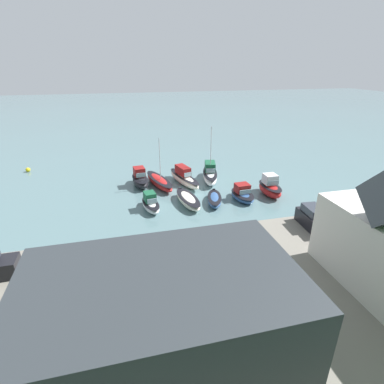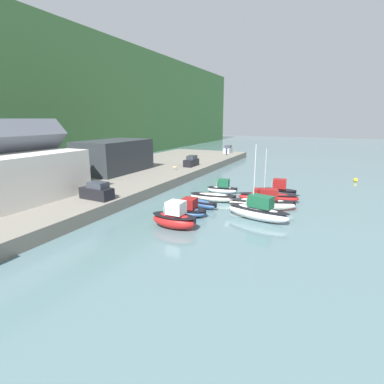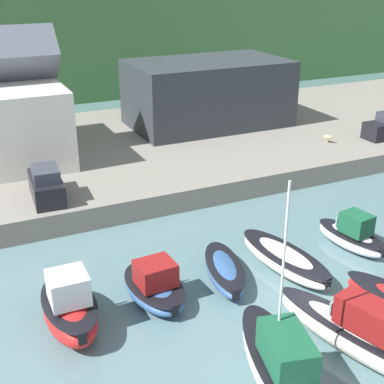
{
  "view_description": "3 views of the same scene",
  "coord_description": "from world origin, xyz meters",
  "px_view_note": "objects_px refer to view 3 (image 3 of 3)",
  "views": [
    {
      "loc": [
        8.76,
        37.31,
        16.58
      ],
      "look_at": [
        0.69,
        4.9,
        2.22
      ],
      "focal_mm": 28.0,
      "sensor_mm": 36.0,
      "label": 1
    },
    {
      "loc": [
        -36.4,
        -10.7,
        11.1
      ],
      "look_at": [
        -3.3,
        4.83,
        2.11
      ],
      "focal_mm": 28.0,
      "sensor_mm": 36.0,
      "label": 2
    },
    {
      "loc": [
        -14.04,
        -16.62,
        15.05
      ],
      "look_at": [
        -1.65,
        9.77,
        2.56
      ],
      "focal_mm": 50.0,
      "sensor_mm": 36.0,
      "label": 3
    }
  ],
  "objects_px": {
    "moored_boat_5": "(282,369)",
    "parked_car_2": "(46,185)",
    "moored_boat_0": "(70,308)",
    "dog_on_quay": "(328,137)",
    "moored_boat_6": "(361,336)",
    "moored_boat_1": "(154,286)",
    "moored_boat_2": "(224,271)",
    "moored_boat_3": "(285,259)",
    "moored_boat_4": "(352,236)"
  },
  "relations": [
    {
      "from": "moored_boat_1",
      "to": "moored_boat_2",
      "type": "height_order",
      "value": "moored_boat_1"
    },
    {
      "from": "moored_boat_5",
      "to": "dog_on_quay",
      "type": "bearing_deg",
      "value": 61.76
    },
    {
      "from": "moored_boat_0",
      "to": "moored_boat_1",
      "type": "distance_m",
      "value": 4.24
    },
    {
      "from": "moored_boat_2",
      "to": "moored_boat_3",
      "type": "height_order",
      "value": "moored_boat_3"
    },
    {
      "from": "moored_boat_2",
      "to": "moored_boat_4",
      "type": "distance_m",
      "value": 8.2
    },
    {
      "from": "moored_boat_4",
      "to": "moored_boat_1",
      "type": "bearing_deg",
      "value": 171.06
    },
    {
      "from": "moored_boat_6",
      "to": "parked_car_2",
      "type": "distance_m",
      "value": 20.49
    },
    {
      "from": "moored_boat_0",
      "to": "parked_car_2",
      "type": "height_order",
      "value": "parked_car_2"
    },
    {
      "from": "moored_boat_0",
      "to": "moored_boat_3",
      "type": "bearing_deg",
      "value": 1.54
    },
    {
      "from": "moored_boat_0",
      "to": "moored_boat_2",
      "type": "relative_size",
      "value": 0.93
    },
    {
      "from": "dog_on_quay",
      "to": "moored_boat_6",
      "type": "bearing_deg",
      "value": 34.02
    },
    {
      "from": "moored_boat_3",
      "to": "moored_boat_5",
      "type": "xyz_separation_m",
      "value": [
        -5.18,
        -7.37,
        0.46
      ]
    },
    {
      "from": "moored_boat_0",
      "to": "moored_boat_3",
      "type": "xyz_separation_m",
      "value": [
        11.47,
        0.16,
        -0.48
      ]
    },
    {
      "from": "moored_boat_5",
      "to": "moored_boat_6",
      "type": "relative_size",
      "value": 0.99
    },
    {
      "from": "moored_boat_2",
      "to": "dog_on_quay",
      "type": "relative_size",
      "value": 6.18
    },
    {
      "from": "moored_boat_0",
      "to": "moored_boat_1",
      "type": "relative_size",
      "value": 1.06
    },
    {
      "from": "moored_boat_6",
      "to": "parked_car_2",
      "type": "xyz_separation_m",
      "value": [
        -9.07,
        18.32,
        1.44
      ]
    },
    {
      "from": "moored_boat_4",
      "to": "dog_on_quay",
      "type": "distance_m",
      "value": 15.11
    },
    {
      "from": "moored_boat_2",
      "to": "moored_boat_4",
      "type": "height_order",
      "value": "moored_boat_4"
    },
    {
      "from": "moored_boat_2",
      "to": "dog_on_quay",
      "type": "height_order",
      "value": "dog_on_quay"
    },
    {
      "from": "moored_boat_5",
      "to": "dog_on_quay",
      "type": "relative_size",
      "value": 9.66
    },
    {
      "from": "parked_car_2",
      "to": "dog_on_quay",
      "type": "xyz_separation_m",
      "value": [
        23.08,
        1.71,
        -0.46
      ]
    },
    {
      "from": "moored_boat_0",
      "to": "moored_boat_5",
      "type": "distance_m",
      "value": 9.57
    },
    {
      "from": "moored_boat_5",
      "to": "parked_car_2",
      "type": "xyz_separation_m",
      "value": [
        -4.93,
        18.66,
        1.36
      ]
    },
    {
      "from": "moored_boat_0",
      "to": "dog_on_quay",
      "type": "height_order",
      "value": "moored_boat_0"
    },
    {
      "from": "moored_boat_3",
      "to": "moored_boat_6",
      "type": "relative_size",
      "value": 0.79
    },
    {
      "from": "moored_boat_6",
      "to": "moored_boat_3",
      "type": "bearing_deg",
      "value": 66.18
    },
    {
      "from": "moored_boat_0",
      "to": "moored_boat_2",
      "type": "distance_m",
      "value": 8.13
    },
    {
      "from": "moored_boat_0",
      "to": "moored_boat_6",
      "type": "relative_size",
      "value": 0.59
    },
    {
      "from": "moored_boat_4",
      "to": "moored_boat_5",
      "type": "height_order",
      "value": "moored_boat_5"
    },
    {
      "from": "moored_boat_5",
      "to": "moored_boat_2",
      "type": "bearing_deg",
      "value": 90.52
    },
    {
      "from": "moored_boat_1",
      "to": "parked_car_2",
      "type": "distance_m",
      "value": 11.44
    },
    {
      "from": "moored_boat_5",
      "to": "parked_car_2",
      "type": "bearing_deg",
      "value": 118.25
    },
    {
      "from": "moored_boat_6",
      "to": "parked_car_2",
      "type": "relative_size",
      "value": 1.97
    },
    {
      "from": "moored_boat_5",
      "to": "parked_car_2",
      "type": "height_order",
      "value": "moored_boat_5"
    },
    {
      "from": "moored_boat_2",
      "to": "moored_boat_5",
      "type": "bearing_deg",
      "value": -87.33
    },
    {
      "from": "moored_boat_4",
      "to": "moored_boat_5",
      "type": "bearing_deg",
      "value": -151.31
    },
    {
      "from": "moored_boat_1",
      "to": "moored_boat_3",
      "type": "height_order",
      "value": "moored_boat_1"
    },
    {
      "from": "moored_boat_3",
      "to": "dog_on_quay",
      "type": "distance_m",
      "value": 18.41
    },
    {
      "from": "moored_boat_1",
      "to": "moored_boat_6",
      "type": "relative_size",
      "value": 0.56
    },
    {
      "from": "moored_boat_2",
      "to": "dog_on_quay",
      "type": "distance_m",
      "value": 20.66
    },
    {
      "from": "moored_boat_0",
      "to": "moored_boat_4",
      "type": "distance_m",
      "value": 16.3
    },
    {
      "from": "moored_boat_1",
      "to": "moored_boat_3",
      "type": "xyz_separation_m",
      "value": [
        7.28,
        -0.34,
        -0.16
      ]
    },
    {
      "from": "moored_boat_3",
      "to": "dog_on_quay",
      "type": "xyz_separation_m",
      "value": [
        12.97,
        13.0,
        1.36
      ]
    },
    {
      "from": "moored_boat_2",
      "to": "moored_boat_3",
      "type": "bearing_deg",
      "value": 8.0
    },
    {
      "from": "moored_boat_1",
      "to": "dog_on_quay",
      "type": "bearing_deg",
      "value": 28.76
    },
    {
      "from": "moored_boat_1",
      "to": "moored_boat_6",
      "type": "bearing_deg",
      "value": -52.94
    },
    {
      "from": "moored_boat_0",
      "to": "moored_boat_1",
      "type": "xyz_separation_m",
      "value": [
        4.19,
        0.49,
        -0.32
      ]
    },
    {
      "from": "moored_boat_0",
      "to": "moored_boat_3",
      "type": "height_order",
      "value": "moored_boat_0"
    },
    {
      "from": "moored_boat_1",
      "to": "moored_boat_5",
      "type": "relative_size",
      "value": 0.56
    }
  ]
}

